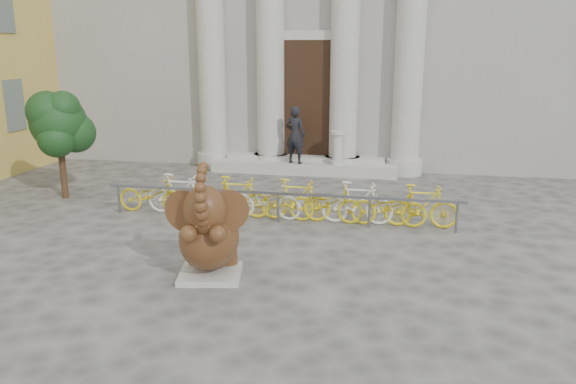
% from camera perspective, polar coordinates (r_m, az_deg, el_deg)
% --- Properties ---
extents(ground, '(80.00, 80.00, 0.00)m').
position_cam_1_polar(ground, '(9.69, -7.57, -9.79)').
color(ground, '#474442').
rests_on(ground, ground).
extents(entrance_steps, '(6.00, 1.20, 0.36)m').
position_cam_1_polar(entrance_steps, '(18.39, 1.66, 2.58)').
color(entrance_steps, '#A8A59E').
rests_on(entrance_steps, ground).
extents(elephant_statue, '(1.42, 1.68, 2.15)m').
position_cam_1_polar(elephant_statue, '(9.89, -8.05, -4.42)').
color(elephant_statue, '#A8A59E').
rests_on(elephant_statue, ground).
extents(bike_rack, '(8.40, 0.53, 1.00)m').
position_cam_1_polar(bike_rack, '(13.23, -0.84, -0.71)').
color(bike_rack, slate).
rests_on(bike_rack, ground).
extents(tree, '(1.67, 1.52, 2.89)m').
position_cam_1_polar(tree, '(16.04, -22.25, 6.42)').
color(tree, '#332114').
rests_on(tree, ground).
extents(pedestrian, '(0.76, 0.60, 1.83)m').
position_cam_1_polar(pedestrian, '(17.89, 0.72, 5.82)').
color(pedestrian, black).
rests_on(pedestrian, entrance_steps).
extents(balustrade_post, '(0.44, 0.44, 1.07)m').
position_cam_1_polar(balustrade_post, '(17.82, 5.02, 4.36)').
color(balustrade_post, '#A8A59E').
rests_on(balustrade_post, entrance_steps).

